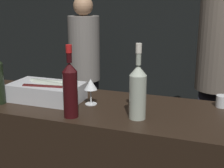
# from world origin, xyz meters

# --- Properties ---
(wall_back_chalkboard) EXTENTS (6.40, 0.06, 2.80)m
(wall_back_chalkboard) POSITION_xyz_m (0.00, 2.62, 1.40)
(wall_back_chalkboard) COLOR black
(wall_back_chalkboard) RESTS_ON ground_plane
(ice_bin_with_bottles) EXTENTS (0.41, 0.23, 0.11)m
(ice_bin_with_bottles) POSITION_xyz_m (-0.37, 0.27, 1.12)
(ice_bin_with_bottles) COLOR #B7BABF
(ice_bin_with_bottles) RESTS_ON bar_counter
(wine_glass) EXTENTS (0.07, 0.07, 0.15)m
(wine_glass) POSITION_xyz_m (-0.11, 0.29, 1.17)
(wine_glass) COLOR silver
(wine_glass) RESTS_ON bar_counter
(candle_votive) EXTENTS (0.07, 0.07, 0.06)m
(candle_votive) POSITION_xyz_m (0.57, 0.49, 1.09)
(candle_votive) COLOR silver
(candle_votive) RESTS_ON bar_counter
(white_wine_bottle) EXTENTS (0.08, 0.08, 0.37)m
(white_wine_bottle) POSITION_xyz_m (0.18, 0.17, 1.20)
(white_wine_bottle) COLOR #9EA899
(white_wine_bottle) RESTS_ON bar_counter
(red_wine_bottle_tall) EXTENTS (0.07, 0.07, 0.36)m
(red_wine_bottle_tall) POSITION_xyz_m (-0.13, 0.08, 1.21)
(red_wine_bottle_tall) COLOR black
(red_wine_bottle_tall) RESTS_ON bar_counter
(person_in_hoodie) EXTENTS (0.37, 0.37, 1.85)m
(person_in_hoodie) POSITION_xyz_m (0.52, 1.55, 1.04)
(person_in_hoodie) COLOR black
(person_in_hoodie) RESTS_ON ground_plane
(person_blond_tee) EXTENTS (0.34, 0.34, 1.66)m
(person_blond_tee) POSITION_xyz_m (-0.88, 1.86, 0.93)
(person_blond_tee) COLOR black
(person_blond_tee) RESTS_ON ground_plane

